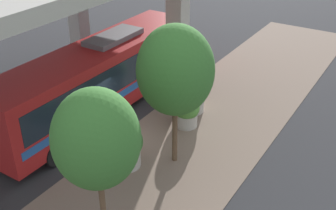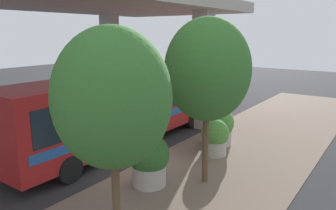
{
  "view_description": "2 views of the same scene",
  "coord_description": "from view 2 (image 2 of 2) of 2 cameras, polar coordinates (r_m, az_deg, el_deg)",
  "views": [
    {
      "loc": [
        -10.3,
        11.6,
        10.4
      ],
      "look_at": [
        -1.35,
        -2.58,
        1.08
      ],
      "focal_mm": 45.0,
      "sensor_mm": 36.0,
      "label": 1
    },
    {
      "loc": [
        -8.23,
        9.24,
        5.26
      ],
      "look_at": [
        0.39,
        -3.01,
        1.93
      ],
      "focal_mm": 35.0,
      "sensor_mm": 36.0,
      "label": 2
    }
  ],
  "objects": [
    {
      "name": "ground_plane",
      "position": [
        13.45,
        -6.12,
        -10.56
      ],
      "size": [
        80.0,
        80.0,
        0.0
      ],
      "primitive_type": "plane",
      "color": "#2D2D30",
      "rests_on": "ground"
    },
    {
      "name": "sidewalk_strip",
      "position": [
        11.85,
        5.2,
        -13.82
      ],
      "size": [
        6.0,
        40.0,
        0.02
      ],
      "color": "#7A6656",
      "rests_on": "ground"
    },
    {
      "name": "overpass",
      "position": [
        15.36,
        -18.42,
        15.33
      ],
      "size": [
        9.4,
        20.9,
        7.0
      ],
      "color": "#ADA89E",
      "rests_on": "ground"
    },
    {
      "name": "bus",
      "position": [
        15.63,
        -7.39,
        0.24
      ],
      "size": [
        2.79,
        12.48,
        3.61
      ],
      "color": "#B21E1E",
      "rests_on": "ground"
    },
    {
      "name": "fire_hydrant",
      "position": [
        17.22,
        7.18,
        -3.83
      ],
      "size": [
        0.43,
        0.21,
        0.86
      ],
      "color": "red",
      "rests_on": "ground"
    },
    {
      "name": "planter_front",
      "position": [
        11.52,
        -3.31,
        -9.53
      ],
      "size": [
        1.43,
        1.43,
        1.85
      ],
      "color": "#ADA89E",
      "rests_on": "ground"
    },
    {
      "name": "planter_middle",
      "position": [
        15.74,
        8.9,
        -3.73
      ],
      "size": [
        1.38,
        1.38,
        1.78
      ],
      "color": "#ADA89E",
      "rests_on": "ground"
    },
    {
      "name": "planter_back",
      "position": [
        14.41,
        8.14,
        -5.57
      ],
      "size": [
        1.22,
        1.22,
        1.61
      ],
      "color": "#ADA89E",
      "rests_on": "ground"
    },
    {
      "name": "street_tree_near",
      "position": [
        6.94,
        -9.64,
        1.07
      ],
      "size": [
        2.52,
        2.52,
        5.43
      ],
      "color": "brown",
      "rests_on": "ground"
    },
    {
      "name": "street_tree_far",
      "position": [
        11.05,
        6.88,
        6.08
      ],
      "size": [
        2.9,
        2.9,
        5.79
      ],
      "color": "brown",
      "rests_on": "ground"
    }
  ]
}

